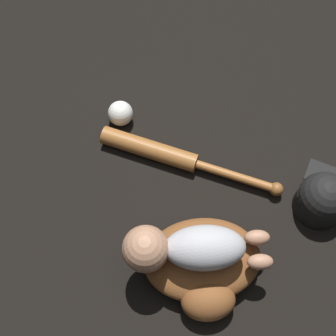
% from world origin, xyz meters
% --- Properties ---
extents(ground_plane, '(6.00, 6.00, 0.00)m').
position_xyz_m(ground_plane, '(0.00, 0.00, 0.00)').
color(ground_plane, black).
extents(baseball_glove, '(0.37, 0.33, 0.10)m').
position_xyz_m(baseball_glove, '(-0.02, 0.02, 0.05)').
color(baseball_glove, brown).
rests_on(baseball_glove, ground).
extents(baby_figure, '(0.37, 0.21, 0.11)m').
position_xyz_m(baby_figure, '(0.03, 0.02, 0.15)').
color(baby_figure, '#B2B2B7').
rests_on(baby_figure, baseball_glove).
extents(baseball_bat, '(0.55, 0.07, 0.06)m').
position_xyz_m(baseball_bat, '(0.17, -0.27, 0.03)').
color(baseball_bat, '#9E602D').
rests_on(baseball_bat, ground).
extents(baseball, '(0.08, 0.08, 0.08)m').
position_xyz_m(baseball, '(0.34, -0.36, 0.04)').
color(baseball, white).
rests_on(baseball, ground).
extents(baseball_cap, '(0.15, 0.22, 0.14)m').
position_xyz_m(baseball_cap, '(-0.28, -0.25, 0.06)').
color(baseball_cap, black).
rests_on(baseball_cap, ground).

